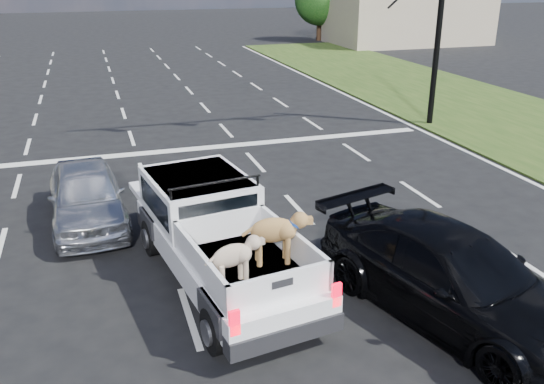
{
  "coord_description": "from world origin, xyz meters",
  "views": [
    {
      "loc": [
        -2.97,
        -8.65,
        5.73
      ],
      "look_at": [
        0.41,
        2.0,
        1.37
      ],
      "focal_mm": 38.0,
      "sensor_mm": 36.0,
      "label": 1
    }
  ],
  "objects": [
    {
      "name": "ground",
      "position": [
        0.0,
        0.0,
        0.0
      ],
      "size": [
        160.0,
        160.0,
        0.0
      ],
      "primitive_type": "plane",
      "color": "black",
      "rests_on": "ground"
    },
    {
      "name": "building_right",
      "position": [
        22.0,
        34.0,
        1.8
      ],
      "size": [
        12.0,
        7.0,
        3.6
      ],
      "primitive_type": "cube",
      "color": "tan",
      "rests_on": "ground"
    },
    {
      "name": "road_markings",
      "position": [
        0.0,
        6.56,
        0.01
      ],
      "size": [
        17.75,
        60.0,
        0.01
      ],
      "color": "silver",
      "rests_on": "ground"
    },
    {
      "name": "silver_sedan",
      "position": [
        -3.34,
        4.74,
        0.71
      ],
      "size": [
        1.9,
        4.27,
        1.43
      ],
      "primitive_type": "imported",
      "rotation": [
        0.0,
        0.0,
        0.05
      ],
      "color": "silver",
      "rests_on": "ground"
    },
    {
      "name": "black_coupe",
      "position": [
        2.61,
        -1.32,
        0.78
      ],
      "size": [
        3.63,
        5.78,
        1.56
      ],
      "primitive_type": "imported",
      "rotation": [
        0.0,
        0.0,
        0.29
      ],
      "color": "black",
      "rests_on": "ground"
    },
    {
      "name": "pickup_truck",
      "position": [
        -0.93,
        1.2,
        0.95
      ],
      "size": [
        2.73,
        5.66,
        2.04
      ],
      "rotation": [
        0.0,
        0.0,
        0.15
      ],
      "color": "black",
      "rests_on": "ground"
    },
    {
      "name": "tree_far_d",
      "position": [
        16.0,
        38.0,
        3.29
      ],
      "size": [
        4.2,
        4.2,
        5.4
      ],
      "color": "#332114",
      "rests_on": "ground"
    }
  ]
}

